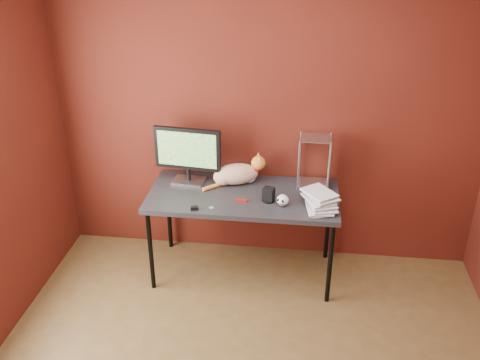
# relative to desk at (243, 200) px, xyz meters

# --- Properties ---
(room) EXTENTS (3.52, 3.52, 2.61)m
(room) POSITION_rel_desk_xyz_m (0.15, -1.37, 0.75)
(room) COLOR #523A1C
(room) RESTS_ON ground
(desk) EXTENTS (1.50, 0.70, 0.75)m
(desk) POSITION_rel_desk_xyz_m (0.00, 0.00, 0.00)
(desk) COLOR black
(desk) RESTS_ON ground
(monitor) EXTENTS (0.55, 0.20, 0.47)m
(monitor) POSITION_rel_desk_xyz_m (-0.47, 0.15, 0.31)
(monitor) COLOR #A9A8AD
(monitor) RESTS_ON desk
(cat) EXTENTS (0.49, 0.33, 0.25)m
(cat) POSITION_rel_desk_xyz_m (-0.07, 0.18, 0.14)
(cat) COLOR #C25D29
(cat) RESTS_ON desk
(skull_mug) EXTENTS (0.09, 0.10, 0.09)m
(skull_mug) POSITION_rel_desk_xyz_m (0.32, -0.15, 0.10)
(skull_mug) COLOR silver
(skull_mug) RESTS_ON desk
(speaker) EXTENTS (0.10, 0.10, 0.11)m
(speaker) POSITION_rel_desk_xyz_m (0.21, -0.09, 0.10)
(speaker) COLOR black
(speaker) RESTS_ON desk
(book_stack) EXTENTS (0.30, 0.31, 1.49)m
(book_stack) POSITION_rel_desk_xyz_m (0.51, -0.18, 0.80)
(book_stack) COLOR beige
(book_stack) RESTS_ON desk
(wire_rack) EXTENTS (0.26, 0.21, 0.42)m
(wire_rack) POSITION_rel_desk_xyz_m (0.54, 0.24, 0.26)
(wire_rack) COLOR #A9A8AD
(wire_rack) RESTS_ON desk
(pocket_knife) EXTENTS (0.09, 0.03, 0.02)m
(pocket_knife) POSITION_rel_desk_xyz_m (-0.00, -0.13, 0.06)
(pocket_knife) COLOR #9E130C
(pocket_knife) RESTS_ON desk
(black_gadget) EXTENTS (0.06, 0.04, 0.03)m
(black_gadget) POSITION_rel_desk_xyz_m (-0.33, -0.29, 0.06)
(black_gadget) COLOR black
(black_gadget) RESTS_ON desk
(washer) EXTENTS (0.04, 0.04, 0.00)m
(washer) POSITION_rel_desk_xyz_m (-0.21, -0.25, 0.05)
(washer) COLOR #A9A8AD
(washer) RESTS_ON desk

